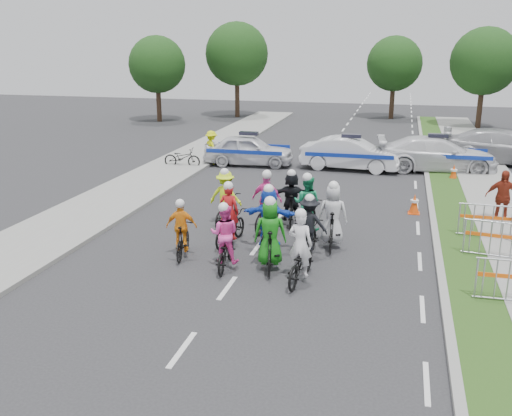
% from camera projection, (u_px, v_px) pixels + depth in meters
% --- Properties ---
extents(ground, '(90.00, 90.00, 0.00)m').
position_uv_depth(ground, '(227.00, 288.00, 13.92)').
color(ground, '#28282B').
rests_on(ground, ground).
extents(curb_right, '(0.20, 60.00, 0.12)m').
position_uv_depth(curb_right, '(436.00, 238.00, 17.35)').
color(curb_right, gray).
rests_on(curb_right, ground).
extents(grass_strip, '(1.20, 60.00, 0.11)m').
position_uv_depth(grass_strip, '(460.00, 240.00, 17.18)').
color(grass_strip, '#294B18').
rests_on(grass_strip, ground).
extents(sidewalk_left, '(3.00, 60.00, 0.13)m').
position_uv_depth(sidewalk_left, '(93.00, 211.00, 20.10)').
color(sidewalk_left, gray).
rests_on(sidewalk_left, ground).
extents(rider_0, '(0.87, 1.96, 1.93)m').
position_uv_depth(rider_0, '(300.00, 258.00, 14.14)').
color(rider_0, black).
rests_on(rider_0, ground).
extents(rider_1, '(0.93, 1.99, 2.02)m').
position_uv_depth(rider_1, '(270.00, 241.00, 14.87)').
color(rider_1, black).
rests_on(rider_1, ground).
extents(rider_2, '(0.82, 1.84, 1.83)m').
position_uv_depth(rider_2, '(225.00, 244.00, 15.00)').
color(rider_2, black).
rests_on(rider_2, ground).
extents(rider_3, '(0.90, 1.67, 1.70)m').
position_uv_depth(rider_3, '(182.00, 234.00, 15.78)').
color(rider_3, black).
rests_on(rider_3, ground).
extents(rider_4, '(1.02, 1.80, 1.82)m').
position_uv_depth(rider_4, '(309.00, 232.00, 15.86)').
color(rider_4, black).
rests_on(rider_4, ground).
extents(rider_5, '(1.59, 1.90, 1.99)m').
position_uv_depth(rider_5, '(269.00, 223.00, 16.22)').
color(rider_5, black).
rests_on(rider_5, ground).
extents(rider_6, '(0.94, 1.97, 1.93)m').
position_uv_depth(rider_6, '(230.00, 223.00, 16.83)').
color(rider_6, black).
rests_on(rider_6, ground).
extents(rider_7, '(0.88, 1.95, 2.02)m').
position_uv_depth(rider_7, '(333.00, 222.00, 16.48)').
color(rider_7, black).
rests_on(rider_7, ground).
extents(rider_8, '(0.89, 2.02, 2.00)m').
position_uv_depth(rider_8, '(307.00, 212.00, 17.59)').
color(rider_8, black).
rests_on(rider_8, ground).
extents(rider_9, '(1.06, 1.97, 2.00)m').
position_uv_depth(rider_9, '(267.00, 208.00, 17.96)').
color(rider_9, black).
rests_on(rider_9, ground).
extents(rider_10, '(1.11, 1.93, 1.93)m').
position_uv_depth(rider_10, '(226.00, 204.00, 18.48)').
color(rider_10, black).
rests_on(rider_10, ground).
extents(rider_11, '(1.54, 1.84, 1.88)m').
position_uv_depth(rider_11, '(291.00, 202.00, 18.54)').
color(rider_11, black).
rests_on(rider_11, ground).
extents(police_car_0, '(4.47, 2.16, 1.47)m').
position_uv_depth(police_car_0, '(249.00, 150.00, 27.70)').
color(police_car_0, silver).
rests_on(police_car_0, ground).
extents(police_car_1, '(4.71, 1.97, 1.52)m').
position_uv_depth(police_car_1, '(351.00, 154.00, 26.69)').
color(police_car_1, silver).
rests_on(police_car_1, ground).
extents(police_car_2, '(5.62, 2.73, 1.58)m').
position_uv_depth(police_car_2, '(437.00, 154.00, 26.41)').
color(police_car_2, silver).
rests_on(police_car_2, ground).
extents(civilian_sedan, '(5.91, 2.77, 1.67)m').
position_uv_depth(civilian_sedan, '(504.00, 147.00, 27.98)').
color(civilian_sedan, '#A1A2A6').
rests_on(civilian_sedan, ground).
extents(spectator_2, '(1.11, 0.59, 1.81)m').
position_uv_depth(spectator_2, '(502.00, 197.00, 18.62)').
color(spectator_2, maroon).
rests_on(spectator_2, ground).
extents(marshal_hiviz, '(1.20, 1.17, 1.65)m').
position_uv_depth(marshal_hiviz, '(212.00, 148.00, 27.86)').
color(marshal_hiviz, '#CFDD0B').
rests_on(marshal_hiviz, ground).
extents(barrier_1, '(2.05, 0.76, 1.12)m').
position_uv_depth(barrier_1, '(501.00, 242.00, 15.49)').
color(barrier_1, '#A5A8AD').
rests_on(barrier_1, ground).
extents(barrier_2, '(2.01, 0.53, 1.12)m').
position_uv_depth(barrier_2, '(492.00, 223.00, 17.11)').
color(barrier_2, '#A5A8AD').
rests_on(barrier_2, ground).
extents(cone_0, '(0.40, 0.40, 0.70)m').
position_uv_depth(cone_0, '(414.00, 204.00, 19.91)').
color(cone_0, '#F24C0C').
rests_on(cone_0, ground).
extents(cone_1, '(0.40, 0.40, 0.70)m').
position_uv_depth(cone_1, '(454.00, 173.00, 24.70)').
color(cone_1, '#F24C0C').
rests_on(cone_1, ground).
extents(parked_bike, '(1.81, 0.71, 0.94)m').
position_uv_depth(parked_bike, '(182.00, 158.00, 27.25)').
color(parked_bike, black).
rests_on(parked_bike, ground).
extents(tree_0, '(4.20, 4.20, 6.30)m').
position_uv_depth(tree_0, '(157.00, 65.00, 42.13)').
color(tree_0, '#382619').
rests_on(tree_0, ground).
extents(tree_1, '(4.55, 4.55, 6.82)m').
position_uv_depth(tree_1, '(485.00, 61.00, 38.42)').
color(tree_1, '#382619').
rests_on(tree_1, ground).
extents(tree_3, '(4.90, 4.90, 7.35)m').
position_uv_depth(tree_3, '(237.00, 54.00, 44.46)').
color(tree_3, '#382619').
rests_on(tree_3, ground).
extents(tree_4, '(4.20, 4.20, 6.30)m').
position_uv_depth(tree_4, '(394.00, 64.00, 43.66)').
color(tree_4, '#382619').
rests_on(tree_4, ground).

